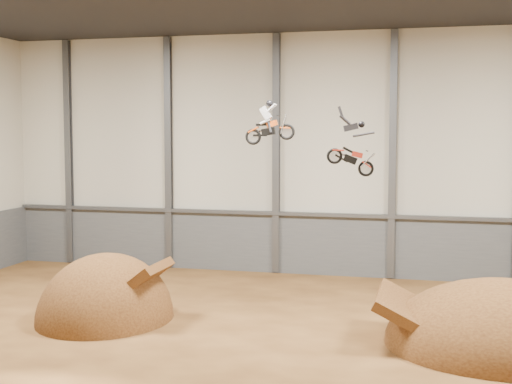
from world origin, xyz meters
TOP-DOWN VIEW (x-y plane):
  - floor at (0.00, 0.00)m, footprint 40.00×40.00m
  - back_wall at (0.00, 15.00)m, footprint 40.00×0.10m
  - lower_band_back at (0.00, 14.90)m, footprint 39.80×0.18m
  - steel_rail at (0.00, 14.75)m, footprint 39.80×0.35m
  - steel_column_0 at (-16.67, 14.80)m, footprint 0.40×0.36m
  - steel_column_1 at (-10.00, 14.80)m, footprint 0.40×0.36m
  - steel_column_2 at (-3.33, 14.80)m, footprint 0.40×0.36m
  - steel_column_3 at (3.33, 14.80)m, footprint 0.40×0.36m
  - takeoff_ramp at (-8.47, 2.87)m, footprint 5.89×6.80m
  - landing_ramp at (8.34, 2.76)m, footprint 9.13×8.08m
  - fmx_rider_a at (-1.22, 4.15)m, footprint 2.44×0.93m
  - fmx_rider_b at (2.26, 2.54)m, footprint 3.30×1.32m

SIDE VIEW (x-z plane):
  - floor at x=0.00m, z-range 0.00..0.00m
  - takeoff_ramp at x=-8.47m, z-range -2.95..2.95m
  - landing_ramp at x=8.34m, z-range -2.63..2.63m
  - lower_band_back at x=0.00m, z-range 0.00..3.50m
  - steel_rail at x=0.00m, z-range 3.45..3.65m
  - back_wall at x=0.00m, z-range 0.00..14.00m
  - steel_column_0 at x=-16.67m, z-range 0.05..13.95m
  - steel_column_1 at x=-10.00m, z-range 0.05..13.95m
  - steel_column_2 at x=-3.33m, z-range 0.05..13.95m
  - steel_column_3 at x=3.33m, z-range 0.05..13.95m
  - fmx_rider_b at x=2.26m, z-range 6.44..9.46m
  - fmx_rider_a at x=-1.22m, z-range 7.74..9.97m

